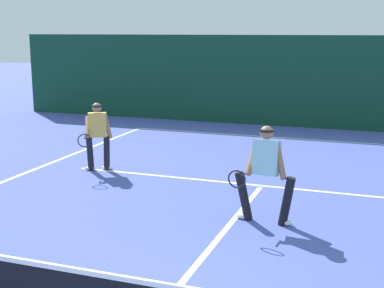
# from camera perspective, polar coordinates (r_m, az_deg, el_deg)

# --- Properties ---
(court_line_baseline_far) EXTENTS (10.36, 0.10, 0.01)m
(court_line_baseline_far) POSITION_cam_1_polar(r_m,az_deg,el_deg) (16.08, 11.37, 0.54)
(court_line_baseline_far) COLOR white
(court_line_baseline_far) RESTS_ON ground_plane
(court_line_service) EXTENTS (8.44, 0.10, 0.01)m
(court_line_service) POSITION_cam_1_polar(r_m,az_deg,el_deg) (11.14, 7.38, -4.39)
(court_line_service) COLOR white
(court_line_service) RESTS_ON ground_plane
(court_line_centre) EXTENTS (0.10, 6.40, 0.01)m
(court_line_centre) POSITION_cam_1_polar(r_m,az_deg,el_deg) (8.10, 2.16, -10.69)
(court_line_centre) COLOR white
(court_line_centre) RESTS_ON ground_plane
(player_near) EXTENTS (1.04, 0.85, 1.63)m
(player_near) POSITION_cam_1_polar(r_m,az_deg,el_deg) (8.84, 7.74, -2.76)
(player_near) COLOR black
(player_near) RESTS_ON ground_plane
(player_far) EXTENTS (0.67, 0.93, 1.54)m
(player_far) POSITION_cam_1_polar(r_m,az_deg,el_deg) (12.28, -9.97, 1.07)
(player_far) COLOR black
(player_far) RESTS_ON ground_plane
(back_fence_windscreen) EXTENTS (21.32, 0.12, 2.97)m
(back_fence_windscreen) POSITION_cam_1_polar(r_m,az_deg,el_deg) (17.84, 12.54, 6.41)
(back_fence_windscreen) COLOR #123E29
(back_fence_windscreen) RESTS_ON ground_plane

